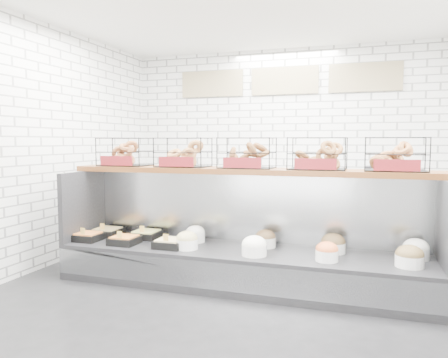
% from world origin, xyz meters
% --- Properties ---
extents(ground, '(5.50, 5.50, 0.00)m').
position_xyz_m(ground, '(0.00, 0.00, 0.00)').
color(ground, black).
rests_on(ground, ground).
extents(room_shell, '(5.02, 5.51, 3.01)m').
position_xyz_m(room_shell, '(0.00, 0.60, 2.06)').
color(room_shell, silver).
rests_on(room_shell, ground).
extents(display_case, '(4.00, 0.90, 1.20)m').
position_xyz_m(display_case, '(0.01, 0.34, 0.33)').
color(display_case, black).
rests_on(display_case, ground).
extents(bagel_shelf, '(4.10, 0.50, 0.40)m').
position_xyz_m(bagel_shelf, '(-0.00, 0.52, 1.38)').
color(bagel_shelf, '#4D2710').
rests_on(bagel_shelf, display_case).
extents(prep_counter, '(4.00, 0.60, 1.20)m').
position_xyz_m(prep_counter, '(-0.01, 2.43, 0.47)').
color(prep_counter, '#93969B').
rests_on(prep_counter, ground).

